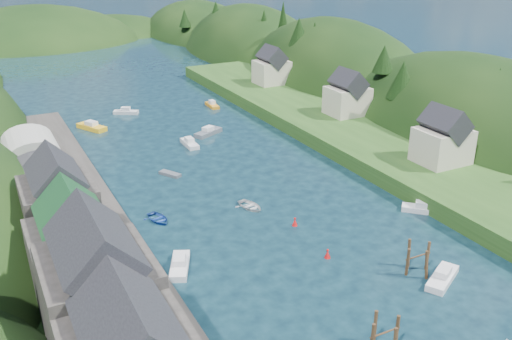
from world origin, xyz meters
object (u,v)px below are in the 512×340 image
piling_cluster_far (417,261)px  channel_buoy_far (295,222)px  piling_cluster_near (384,338)px  channel_buoy_near (328,254)px

piling_cluster_far → channel_buoy_far: piling_cluster_far is taller
piling_cluster_near → channel_buoy_near: size_ratio=3.49×
piling_cluster_near → channel_buoy_near: bearing=74.0°
piling_cluster_near → channel_buoy_near: (4.29, 14.93, -0.87)m
piling_cluster_near → channel_buoy_far: size_ratio=3.49×
piling_cluster_near → piling_cluster_far: size_ratio=1.00×
piling_cluster_near → piling_cluster_far: (11.01, 8.24, 0.00)m
channel_buoy_near → channel_buoy_far: (0.66, 8.13, 0.00)m
piling_cluster_near → channel_buoy_far: 23.60m
piling_cluster_far → channel_buoy_near: (-6.72, 6.69, -0.87)m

